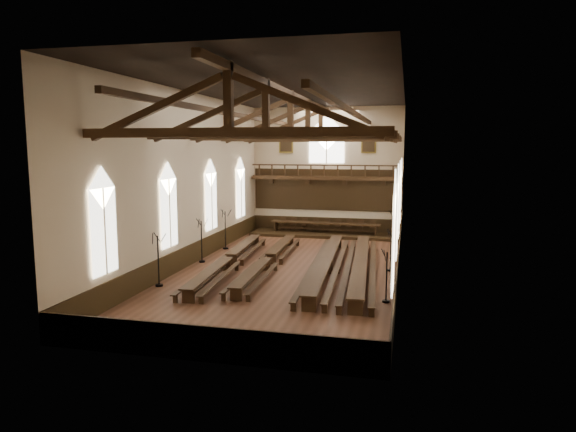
% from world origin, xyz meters
% --- Properties ---
extents(ground, '(26.00, 26.00, 0.00)m').
position_xyz_m(ground, '(0.00, 0.00, 0.00)').
color(ground, brown).
rests_on(ground, ground).
extents(room_walls, '(26.00, 26.00, 26.00)m').
position_xyz_m(room_walls, '(0.00, 0.00, 6.46)').
color(room_walls, beige).
rests_on(room_walls, ground).
extents(wainscot_band, '(12.00, 26.00, 1.20)m').
position_xyz_m(wainscot_band, '(0.00, 0.00, 0.60)').
color(wainscot_band, black).
rests_on(wainscot_band, ground).
extents(side_windows, '(11.85, 19.80, 4.50)m').
position_xyz_m(side_windows, '(-0.00, -0.00, 3.74)').
color(side_windows, white).
rests_on(side_windows, room_walls).
extents(end_window, '(2.80, 0.12, 3.80)m').
position_xyz_m(end_window, '(0.00, 12.90, 7.22)').
color(end_window, white).
rests_on(end_window, room_walls).
extents(minstrels_gallery, '(11.80, 1.24, 3.70)m').
position_xyz_m(minstrels_gallery, '(0.00, 12.66, 3.91)').
color(minstrels_gallery, '#372411').
rests_on(minstrels_gallery, room_walls).
extents(portraits, '(7.75, 0.09, 1.45)m').
position_xyz_m(portraits, '(0.00, 12.90, 7.10)').
color(portraits, brown).
rests_on(portraits, room_walls).
extents(roof_trusses, '(11.70, 25.70, 2.80)m').
position_xyz_m(roof_trusses, '(0.00, -0.00, 8.22)').
color(roof_trusses, '#372411').
rests_on(roof_trusses, room_walls).
extents(refectory_row_a, '(1.97, 14.26, 0.73)m').
position_xyz_m(refectory_row_a, '(-3.50, -0.55, 0.53)').
color(refectory_row_a, '#372411').
rests_on(refectory_row_a, ground).
extents(refectory_row_b, '(1.67, 13.89, 0.69)m').
position_xyz_m(refectory_row_b, '(-1.32, 0.09, 0.50)').
color(refectory_row_b, '#372411').
rests_on(refectory_row_b, ground).
extents(refectory_row_c, '(1.99, 14.88, 0.79)m').
position_xyz_m(refectory_row_c, '(2.07, -0.23, 0.58)').
color(refectory_row_c, '#372411').
rests_on(refectory_row_c, ground).
extents(refectory_row_d, '(2.08, 15.00, 0.81)m').
position_xyz_m(refectory_row_d, '(3.95, -0.21, 0.59)').
color(refectory_row_d, '#372411').
rests_on(refectory_row_d, ground).
extents(dais, '(11.40, 3.15, 0.21)m').
position_xyz_m(dais, '(0.15, 11.40, 0.11)').
color(dais, black).
rests_on(dais, ground).
extents(high_table, '(8.64, 1.41, 0.81)m').
position_xyz_m(high_table, '(0.15, 11.40, 0.89)').
color(high_table, '#372411').
rests_on(high_table, dais).
extents(high_chairs, '(7.67, 0.47, 0.99)m').
position_xyz_m(high_chairs, '(0.15, 12.23, 0.75)').
color(high_chairs, '#372411').
rests_on(high_chairs, dais).
extents(candelabrum_left_near, '(0.74, 0.83, 2.70)m').
position_xyz_m(candelabrum_left_near, '(-5.55, -5.04, 0.82)').
color(candelabrum_left_near, black).
rests_on(candelabrum_left_near, ground).
extents(candelabrum_left_mid, '(0.80, 0.76, 2.65)m').
position_xyz_m(candelabrum_left_mid, '(-5.55, 0.45, 0.80)').
color(candelabrum_left_mid, black).
rests_on(candelabrum_left_mid, ground).
extents(candelabrum_left_far, '(0.81, 0.80, 2.72)m').
position_xyz_m(candelabrum_left_far, '(-5.55, 4.56, 0.83)').
color(candelabrum_left_far, black).
rests_on(candelabrum_left_far, ground).
extents(candelabrum_right_near, '(0.69, 0.73, 2.42)m').
position_xyz_m(candelabrum_right_near, '(5.55, -5.17, 0.73)').
color(candelabrum_right_near, black).
rests_on(candelabrum_right_near, ground).
extents(candelabrum_right_mid, '(0.66, 0.73, 2.39)m').
position_xyz_m(candelabrum_right_mid, '(5.55, 0.77, 0.73)').
color(candelabrum_right_mid, black).
rests_on(candelabrum_right_mid, ground).
extents(candelabrum_right_far, '(0.83, 0.81, 2.77)m').
position_xyz_m(candelabrum_right_far, '(5.55, 6.38, 0.84)').
color(candelabrum_right_far, black).
rests_on(candelabrum_right_far, ground).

